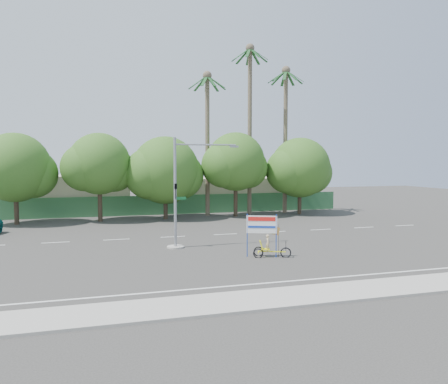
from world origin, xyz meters
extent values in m
plane|color=#33302D|center=(0.00, 0.00, 0.00)|extent=(120.00, 120.00, 0.00)
cube|color=gray|center=(0.00, -7.50, 0.06)|extent=(50.00, 2.40, 0.12)
cube|color=#336B3D|center=(0.00, 21.50, 1.00)|extent=(38.00, 0.08, 2.00)
cube|color=#BEB397|center=(-10.00, 26.00, 2.00)|extent=(12.00, 8.00, 4.00)
cube|color=#BEB397|center=(8.00, 26.00, 1.80)|extent=(14.00, 8.00, 3.60)
cylinder|color=#473828|center=(-14.00, 18.00, 1.76)|extent=(0.40, 0.40, 3.52)
sphere|color=#2E5A1A|center=(-14.00, 18.00, 4.96)|extent=(6.00, 6.00, 6.00)
sphere|color=#2E5A1A|center=(-12.65, 18.30, 4.40)|extent=(4.32, 4.32, 4.32)
cylinder|color=#473828|center=(-7.00, 18.00, 1.87)|extent=(0.40, 0.40, 3.74)
sphere|color=#2E5A1A|center=(-7.00, 18.00, 5.27)|extent=(5.60, 5.60, 5.60)
sphere|color=#2E5A1A|center=(-5.74, 18.30, 4.68)|extent=(4.03, 4.03, 4.03)
sphere|color=#2E5A1A|center=(-8.26, 17.75, 4.93)|extent=(4.26, 4.26, 4.26)
cylinder|color=#473828|center=(-1.00, 18.00, 1.65)|extent=(0.40, 0.40, 3.30)
sphere|color=#2E5A1A|center=(-1.00, 18.00, 4.65)|extent=(6.40, 6.40, 6.40)
sphere|color=#2E5A1A|center=(0.44, 18.30, 4.12)|extent=(4.61, 4.61, 4.61)
sphere|color=#2E5A1A|center=(-2.44, 17.75, 4.35)|extent=(4.86, 4.86, 4.86)
cylinder|color=#473828|center=(6.00, 18.00, 1.94)|extent=(0.40, 0.40, 3.87)
sphere|color=#2E5A1A|center=(6.00, 18.00, 5.46)|extent=(5.80, 5.80, 5.80)
sphere|color=#2E5A1A|center=(7.30, 18.30, 4.84)|extent=(4.18, 4.18, 4.18)
sphere|color=#2E5A1A|center=(4.70, 17.75, 5.10)|extent=(4.41, 4.41, 4.41)
cylinder|color=#473828|center=(13.00, 18.00, 1.72)|extent=(0.40, 0.40, 3.43)
sphere|color=#2E5A1A|center=(13.00, 18.00, 4.84)|extent=(6.20, 6.20, 6.20)
sphere|color=#2E5A1A|center=(14.39, 18.30, 4.29)|extent=(4.46, 4.46, 4.46)
sphere|color=#2E5A1A|center=(11.61, 17.75, 4.52)|extent=(4.71, 4.71, 4.71)
cylinder|color=#70604C|center=(8.00, 19.50, 8.50)|extent=(0.44, 0.44, 17.00)
sphere|color=#70604C|center=(8.00, 19.50, 17.00)|extent=(0.90, 0.90, 0.90)
cube|color=#1C4C21|center=(8.94, 19.50, 16.34)|extent=(1.91, 0.28, 1.36)
cube|color=#1C4C21|center=(8.72, 20.11, 16.34)|extent=(1.65, 1.44, 1.36)
cube|color=#1C4C21|center=(8.16, 20.43, 16.34)|extent=(0.61, 1.93, 1.36)
cube|color=#1C4C21|center=(7.53, 20.32, 16.34)|extent=(1.20, 1.80, 1.36)
cube|color=#1C4C21|center=(7.11, 19.82, 16.34)|extent=(1.89, 0.92, 1.36)
cube|color=#1C4C21|center=(7.11, 19.18, 16.34)|extent=(1.89, 0.92, 1.36)
cube|color=#1C4C21|center=(7.53, 18.68, 16.34)|extent=(1.20, 1.80, 1.36)
cube|color=#1C4C21|center=(8.16, 18.57, 16.34)|extent=(0.61, 1.93, 1.36)
cube|color=#1C4C21|center=(8.72, 18.89, 16.34)|extent=(1.65, 1.44, 1.36)
cylinder|color=#70604C|center=(12.00, 19.50, 7.50)|extent=(0.44, 0.44, 15.00)
sphere|color=#70604C|center=(12.00, 19.50, 15.00)|extent=(0.90, 0.90, 0.90)
cube|color=#1C4C21|center=(12.94, 19.50, 14.34)|extent=(1.91, 0.28, 1.36)
cube|color=#1C4C21|center=(12.72, 20.11, 14.34)|extent=(1.65, 1.44, 1.36)
cube|color=#1C4C21|center=(12.16, 20.43, 14.34)|extent=(0.61, 1.93, 1.36)
cube|color=#1C4C21|center=(11.53, 20.32, 14.34)|extent=(1.20, 1.80, 1.36)
cube|color=#1C4C21|center=(11.11, 19.82, 14.34)|extent=(1.89, 0.92, 1.36)
cube|color=#1C4C21|center=(11.11, 19.18, 14.34)|extent=(1.89, 0.92, 1.36)
cube|color=#1C4C21|center=(11.53, 18.68, 14.34)|extent=(1.20, 1.80, 1.36)
cube|color=#1C4C21|center=(12.16, 18.57, 14.34)|extent=(0.61, 1.93, 1.36)
cube|color=#1C4C21|center=(12.72, 18.89, 14.34)|extent=(1.65, 1.44, 1.36)
cylinder|color=#70604C|center=(3.50, 19.50, 7.00)|extent=(0.44, 0.44, 14.00)
sphere|color=#70604C|center=(3.50, 19.50, 14.00)|extent=(0.90, 0.90, 0.90)
cube|color=#1C4C21|center=(4.44, 19.50, 13.34)|extent=(1.91, 0.28, 1.36)
cube|color=#1C4C21|center=(4.22, 20.11, 13.34)|extent=(1.65, 1.44, 1.36)
cube|color=#1C4C21|center=(3.66, 20.43, 13.34)|extent=(0.61, 1.93, 1.36)
cube|color=#1C4C21|center=(3.03, 20.32, 13.34)|extent=(1.20, 1.80, 1.36)
cube|color=#1C4C21|center=(2.61, 19.82, 13.34)|extent=(1.89, 0.92, 1.36)
cube|color=#1C4C21|center=(2.61, 19.18, 13.34)|extent=(1.89, 0.92, 1.36)
cube|color=#1C4C21|center=(3.03, 18.68, 13.34)|extent=(1.20, 1.80, 1.36)
cube|color=#1C4C21|center=(3.66, 18.57, 13.34)|extent=(0.61, 1.93, 1.36)
cube|color=#1C4C21|center=(4.22, 18.89, 13.34)|extent=(1.65, 1.44, 1.36)
cylinder|color=gray|center=(-2.50, 4.00, 0.05)|extent=(1.10, 1.10, 0.10)
cylinder|color=gray|center=(-2.50, 4.00, 3.50)|extent=(0.18, 0.18, 7.00)
cylinder|color=gray|center=(-0.50, 4.00, 6.55)|extent=(4.00, 0.10, 0.10)
cube|color=gray|center=(1.40, 4.00, 6.45)|extent=(0.55, 0.20, 0.12)
imported|color=black|center=(-2.50, 3.78, 3.60)|extent=(0.16, 0.20, 1.00)
cube|color=#14662D|center=(-2.15, 4.00, 3.15)|extent=(0.70, 0.04, 0.18)
torus|color=black|center=(3.05, -0.59, 0.28)|extent=(0.60, 0.30, 0.62)
torus|color=black|center=(1.71, 0.24, 0.26)|extent=(0.56, 0.28, 0.58)
torus|color=black|center=(1.51, -0.23, 0.26)|extent=(0.56, 0.28, 0.58)
cube|color=yellow|center=(2.33, -0.30, 0.33)|extent=(1.46, 0.65, 0.06)
cube|color=yellow|center=(1.61, 0.00, 0.28)|extent=(0.26, 0.53, 0.05)
cube|color=yellow|center=(1.99, -0.15, 0.46)|extent=(0.57, 0.53, 0.06)
cube|color=yellow|center=(1.76, -0.06, 0.72)|extent=(0.34, 0.44, 0.50)
cylinder|color=black|center=(3.05, -0.59, 0.64)|extent=(0.04, 0.04, 0.51)
cube|color=black|center=(3.05, -0.59, 0.89)|extent=(0.19, 0.40, 0.04)
imported|color=#CCB284|center=(2.12, -0.21, 0.81)|extent=(0.36, 0.43, 0.99)
cylinder|color=#183DB6|center=(1.02, 0.25, 1.24)|extent=(0.07, 0.07, 2.48)
cylinder|color=#183DB6|center=(2.54, -0.38, 1.24)|extent=(0.07, 0.07, 2.48)
cube|color=white|center=(1.78, -0.07, 1.88)|extent=(1.63, 0.71, 1.01)
cube|color=red|center=(1.77, -0.10, 2.20)|extent=(1.45, 0.61, 0.24)
cube|color=#183DB6|center=(1.77, -0.10, 1.75)|extent=(1.45, 0.61, 0.13)
cylinder|color=black|center=(2.67, -0.44, 0.96)|extent=(0.02, 0.02, 1.93)
cube|color=red|center=(2.37, -0.31, 1.56)|extent=(0.76, 0.33, 0.60)
camera|label=1|loc=(-7.22, -23.21, 5.49)|focal=35.00mm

